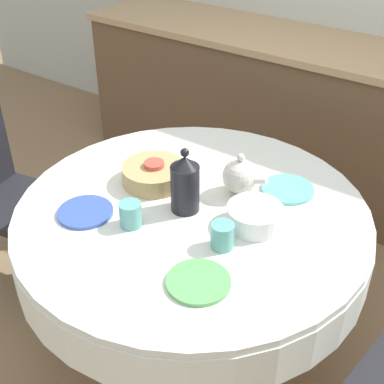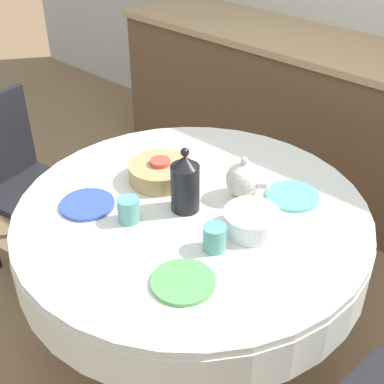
{
  "view_description": "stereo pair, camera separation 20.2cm",
  "coord_description": "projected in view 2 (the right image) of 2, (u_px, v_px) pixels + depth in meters",
  "views": [
    {
      "loc": [
        0.95,
        -1.37,
        1.95
      ],
      "look_at": [
        0.0,
        0.0,
        0.81
      ],
      "focal_mm": 50.0,
      "sensor_mm": 36.0,
      "label": 1
    },
    {
      "loc": [
        1.11,
        -1.25,
        1.95
      ],
      "look_at": [
        0.0,
        0.0,
        0.81
      ],
      "focal_mm": 50.0,
      "sensor_mm": 36.0,
      "label": 2
    }
  ],
  "objects": [
    {
      "name": "ground_plane",
      "position": [
        192.0,
        336.0,
        2.48
      ],
      "size": [
        12.0,
        12.0,
        0.0
      ],
      "primitive_type": "plane",
      "color": "#8E704C"
    },
    {
      "name": "cup_near_right",
      "position": [
        214.0,
        238.0,
        1.85
      ],
      "size": [
        0.08,
        0.08,
        0.1
      ],
      "primitive_type": "cylinder",
      "color": "#5BA39E",
      "rests_on": "dining_table"
    },
    {
      "name": "kitchen_counter",
      "position": [
        357.0,
        134.0,
        3.1
      ],
      "size": [
        3.24,
        0.64,
        0.96
      ],
      "color": "brown",
      "rests_on": "ground_plane"
    },
    {
      "name": "plate_near_right",
      "position": [
        183.0,
        282.0,
        1.72
      ],
      "size": [
        0.21,
        0.21,
        0.01
      ],
      "primitive_type": "cylinder",
      "color": "#5BA85B",
      "rests_on": "dining_table"
    },
    {
      "name": "cup_far_right",
      "position": [
        246.0,
        182.0,
        2.13
      ],
      "size": [
        0.08,
        0.08,
        0.1
      ],
      "primitive_type": "cylinder",
      "color": "#CC4C3D",
      "rests_on": "dining_table"
    },
    {
      "name": "plate_far_right",
      "position": [
        293.0,
        196.0,
        2.13
      ],
      "size": [
        0.21,
        0.21,
        0.01
      ],
      "primitive_type": "cylinder",
      "color": "#60BCB7",
      "rests_on": "dining_table"
    },
    {
      "name": "dining_table",
      "position": [
        192.0,
        234.0,
        2.13
      ],
      "size": [
        1.39,
        1.39,
        0.73
      ],
      "color": "brown",
      "rests_on": "ground_plane"
    },
    {
      "name": "cup_far_left",
      "position": [
        161.0,
        170.0,
        2.21
      ],
      "size": [
        0.08,
        0.08,
        0.1
      ],
      "primitive_type": "cylinder",
      "color": "#CC4C3D",
      "rests_on": "dining_table"
    },
    {
      "name": "chair_right",
      "position": [
        20.0,
        177.0,
        2.66
      ],
      "size": [
        0.45,
        0.45,
        0.92
      ],
      "rotation": [
        0.0,
        0.0,
        -1.43
      ],
      "color": "black",
      "rests_on": "ground_plane"
    },
    {
      "name": "bread_basket",
      "position": [
        160.0,
        172.0,
        2.22
      ],
      "size": [
        0.26,
        0.26,
        0.08
      ],
      "primitive_type": "cylinder",
      "color": "tan",
      "rests_on": "dining_table"
    },
    {
      "name": "plate_far_left",
      "position": [
        170.0,
        156.0,
        2.39
      ],
      "size": [
        0.21,
        0.21,
        0.01
      ],
      "primitive_type": "cylinder",
      "color": "white",
      "rests_on": "dining_table"
    },
    {
      "name": "fruit_bowl",
      "position": [
        251.0,
        221.0,
        1.94
      ],
      "size": [
        0.21,
        0.21,
        0.08
      ],
      "primitive_type": "cylinder",
      "color": "silver",
      "rests_on": "dining_table"
    },
    {
      "name": "coffee_carafe",
      "position": [
        185.0,
        183.0,
        2.0
      ],
      "size": [
        0.11,
        0.11,
        0.27
      ],
      "color": "black",
      "rests_on": "dining_table"
    },
    {
      "name": "teapot",
      "position": [
        243.0,
        180.0,
        2.09
      ],
      "size": [
        0.19,
        0.14,
        0.18
      ],
      "color": "silver",
      "rests_on": "dining_table"
    },
    {
      "name": "plate_near_left",
      "position": [
        87.0,
        204.0,
        2.08
      ],
      "size": [
        0.21,
        0.21,
        0.01
      ],
      "primitive_type": "cylinder",
      "color": "#3856AD",
      "rests_on": "dining_table"
    },
    {
      "name": "cup_near_left",
      "position": [
        129.0,
        210.0,
        1.98
      ],
      "size": [
        0.08,
        0.08,
        0.1
      ],
      "primitive_type": "cylinder",
      "color": "#5BA39E",
      "rests_on": "dining_table"
    }
  ]
}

